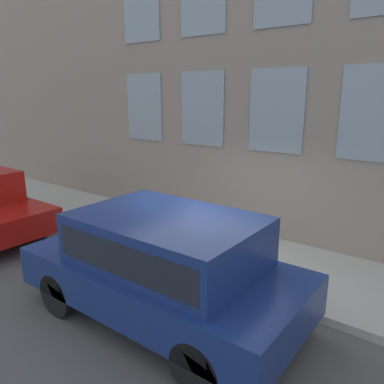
{
  "coord_description": "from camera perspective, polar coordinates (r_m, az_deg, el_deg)",
  "views": [
    {
      "loc": [
        -5.2,
        -3.52,
        3.41
      ],
      "look_at": [
        0.68,
        0.9,
        1.48
      ],
      "focal_mm": 35.0,
      "sensor_mm": 36.0,
      "label": 1
    }
  ],
  "objects": [
    {
      "name": "fire_hydrant",
      "position": [
        7.61,
        2.44,
        -7.18
      ],
      "size": [
        0.33,
        0.44,
        0.85
      ],
      "color": "#2D7260",
      "rests_on": "sidewalk"
    },
    {
      "name": "parked_truck_navy_near",
      "position": [
        5.77,
        -4.2,
        -10.36
      ],
      "size": [
        2.1,
        4.39,
        1.7
      ],
      "color": "black",
      "rests_on": "ground_plane"
    },
    {
      "name": "building_facade",
      "position": [
        8.67,
        13.57,
        18.12
      ],
      "size": [
        0.33,
        40.0,
        7.97
      ],
      "color": "gray",
      "rests_on": "ground_plane"
    },
    {
      "name": "person",
      "position": [
        8.08,
        -2.29,
        -3.6
      ],
      "size": [
        0.3,
        0.2,
        1.22
      ],
      "rotation": [
        0.0,
        0.0,
        2.44
      ],
      "color": "#726651",
      "rests_on": "sidewalk"
    },
    {
      "name": "ground_plane",
      "position": [
        7.15,
        2.58,
        -13.83
      ],
      "size": [
        80.0,
        80.0,
        0.0
      ],
      "primitive_type": "plane",
      "color": "#514F4C"
    },
    {
      "name": "sidewalk",
      "position": [
        8.09,
        7.77,
        -9.82
      ],
      "size": [
        2.55,
        60.0,
        0.14
      ],
      "color": "#B2ADA3",
      "rests_on": "ground_plane"
    }
  ]
}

